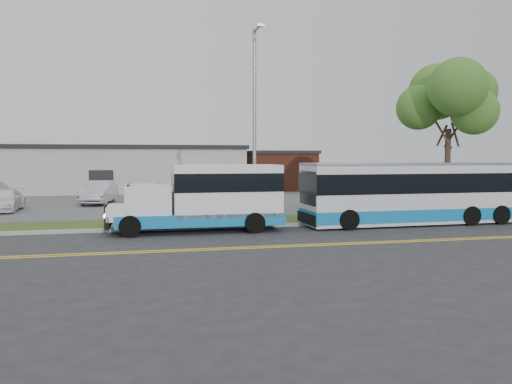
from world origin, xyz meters
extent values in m
plane|color=#28282B|center=(0.00, 0.00, 0.00)|extent=(140.00, 140.00, 0.00)
cube|color=yellow|center=(0.00, -3.85, 0.01)|extent=(70.00, 0.12, 0.01)
cube|color=yellow|center=(0.00, -4.15, 0.01)|extent=(70.00, 0.12, 0.01)
cube|color=#9E9B93|center=(0.00, 1.10, 0.07)|extent=(80.00, 0.30, 0.15)
cube|color=#39511B|center=(0.00, 2.90, 0.05)|extent=(80.00, 3.30, 0.10)
cube|color=#4C4C4F|center=(0.00, 17.00, 0.05)|extent=(80.00, 25.00, 0.10)
cube|color=#9E9E99|center=(-6.00, 27.00, 2.00)|extent=(25.00, 10.00, 4.00)
cube|color=black|center=(-6.00, 27.00, 4.17)|extent=(25.40, 10.40, 0.35)
cube|color=black|center=(-6.00, 22.05, 1.10)|extent=(2.00, 0.15, 2.20)
cube|color=brown|center=(10.50, 26.00, 1.80)|extent=(6.00, 7.00, 3.60)
cube|color=black|center=(10.50, 26.00, 3.75)|extent=(6.30, 7.30, 0.30)
cylinder|color=#36241D|center=(14.00, 3.00, 2.48)|extent=(0.32, 0.32, 4.76)
ellipsoid|color=#436824|center=(14.00, 3.00, 6.22)|extent=(5.20, 5.20, 4.42)
cylinder|color=gray|center=(3.00, 2.80, 4.85)|extent=(0.18, 0.18, 9.50)
cylinder|color=gray|center=(3.00, 2.10, 9.50)|extent=(0.12, 1.40, 0.12)
cube|color=gray|center=(3.00, 1.45, 9.45)|extent=(0.35, 0.18, 0.12)
cube|color=#1070B3|center=(-0.01, 0.54, 0.59)|extent=(7.33, 2.48, 0.54)
cube|color=white|center=(1.18, 0.54, 1.83)|extent=(4.74, 2.48, 2.26)
cube|color=black|center=(1.18, 0.54, 2.21)|extent=(4.76, 2.52, 0.81)
cube|color=white|center=(-2.27, 0.54, 1.45)|extent=(1.94, 2.32, 1.29)
cube|color=black|center=(-3.08, 0.54, 1.67)|extent=(0.11, 2.05, 0.97)
cube|color=white|center=(-3.45, 0.54, 0.92)|extent=(1.08, 2.21, 0.59)
cube|color=black|center=(-3.94, 0.54, 0.59)|extent=(0.16, 2.21, 0.54)
sphere|color=#FFD88C|center=(-3.99, -0.27, 0.86)|extent=(0.22, 0.22, 0.22)
sphere|color=#FFD88C|center=(-3.99, 1.35, 0.86)|extent=(0.22, 0.22, 0.22)
cylinder|color=black|center=(-3.02, -0.62, 0.45)|extent=(0.91, 0.30, 0.91)
cylinder|color=black|center=(-3.02, 1.71, 0.45)|extent=(0.91, 0.30, 0.91)
cylinder|color=black|center=(2.26, -0.62, 0.45)|extent=(0.91, 0.30, 0.91)
cylinder|color=black|center=(2.26, 1.71, 0.45)|extent=(0.91, 0.30, 0.91)
cube|color=silver|center=(10.43, 0.57, 1.52)|extent=(10.87, 2.71, 2.85)
cube|color=#1070B3|center=(10.43, 0.57, 0.54)|extent=(10.89, 2.73, 0.59)
cube|color=black|center=(10.43, 0.57, 2.07)|extent=(10.91, 2.75, 0.93)
cube|color=black|center=(5.07, 0.45, 1.87)|extent=(0.15, 2.26, 1.57)
cube|color=black|center=(5.00, 0.45, 0.44)|extent=(0.17, 2.46, 0.49)
cube|color=gray|center=(10.43, 0.57, 2.97)|extent=(10.87, 2.71, 0.12)
cylinder|color=black|center=(6.62, -0.68, 0.47)|extent=(0.95, 0.34, 0.94)
cylinder|color=black|center=(6.57, 1.64, 0.47)|extent=(0.95, 0.34, 0.94)
cylinder|color=black|center=(13.01, -0.53, 0.47)|extent=(0.95, 0.34, 0.94)
cylinder|color=black|center=(12.96, 1.79, 0.47)|extent=(0.95, 0.34, 0.94)
cylinder|color=black|center=(14.68, -0.49, 0.47)|extent=(0.95, 0.34, 0.94)
cylinder|color=black|center=(14.63, 1.83, 0.47)|extent=(0.95, 0.34, 0.94)
imported|color=black|center=(-1.83, 2.98, 1.09)|extent=(0.80, 0.61, 1.98)
imported|color=silver|center=(-5.50, 13.87, 0.89)|extent=(2.39, 4.98, 1.57)
imported|color=white|center=(-10.58, 10.28, 0.73)|extent=(1.89, 4.42, 1.27)
sphere|color=white|center=(-2.13, 2.73, 0.26)|extent=(0.32, 0.32, 0.32)
sphere|color=white|center=(-1.53, 3.23, 0.26)|extent=(0.32, 0.32, 0.32)
camera|label=1|loc=(-2.36, -21.69, 3.33)|focal=35.00mm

